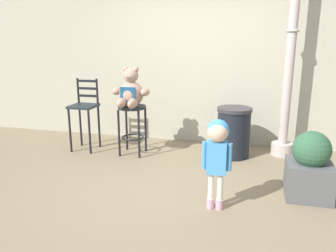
# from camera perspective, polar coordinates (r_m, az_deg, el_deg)

# --- Properties ---
(ground_plane) EXTENTS (24.00, 24.00, 0.00)m
(ground_plane) POSITION_cam_1_polar(r_m,az_deg,el_deg) (3.86, -0.46, -10.57)
(ground_plane) COLOR #7B6D53
(building_wall) EXTENTS (7.99, 0.30, 3.78)m
(building_wall) POSITION_cam_1_polar(r_m,az_deg,el_deg) (5.47, 5.09, 17.20)
(building_wall) COLOR #ACA893
(building_wall) RESTS_ON ground_plane
(bar_stool_with_teddy) EXTENTS (0.40, 0.40, 0.72)m
(bar_stool_with_teddy) POSITION_cam_1_polar(r_m,az_deg,el_deg) (4.83, -6.16, 1.12)
(bar_stool_with_teddy) COLOR #1D262B
(bar_stool_with_teddy) RESTS_ON ground_plane
(teddy_bear) EXTENTS (0.54, 0.48, 0.56)m
(teddy_bear) POSITION_cam_1_polar(r_m,az_deg,el_deg) (4.73, -6.41, 5.83)
(teddy_bear) COLOR tan
(teddy_bear) RESTS_ON bar_stool_with_teddy
(child_walking) EXTENTS (0.29, 0.23, 0.91)m
(child_walking) POSITION_cam_1_polar(r_m,az_deg,el_deg) (3.22, 8.44, -3.30)
(child_walking) COLOR #C896AB
(child_walking) RESTS_ON ground_plane
(trash_bin) EXTENTS (0.49, 0.49, 0.72)m
(trash_bin) POSITION_cam_1_polar(r_m,az_deg,el_deg) (4.84, 11.17, -1.03)
(trash_bin) COLOR black
(trash_bin) RESTS_ON ground_plane
(lamppost) EXTENTS (0.31, 0.31, 3.05)m
(lamppost) POSITION_cam_1_polar(r_m,az_deg,el_deg) (4.93, 20.02, 8.87)
(lamppost) COLOR #B5A8A4
(lamppost) RESTS_ON ground_plane
(bar_chair_empty) EXTENTS (0.37, 0.37, 1.07)m
(bar_chair_empty) POSITION_cam_1_polar(r_m,az_deg,el_deg) (5.16, -14.12, 2.69)
(bar_chair_empty) COLOR #1D262B
(bar_chair_empty) RESTS_ON ground_plane
(planter_with_shrub) EXTENTS (0.46, 0.46, 0.73)m
(planter_with_shrub) POSITION_cam_1_polar(r_m,az_deg,el_deg) (3.84, 23.13, -6.50)
(planter_with_shrub) COLOR #535456
(planter_with_shrub) RESTS_ON ground_plane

